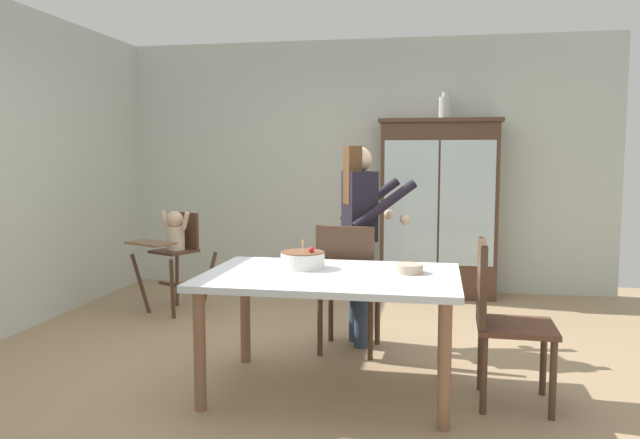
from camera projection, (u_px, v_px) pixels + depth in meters
ground_plane at (320, 365)px, 4.35m from camera, size 6.24×6.24×0.00m
wall_back at (363, 166)px, 6.79m from camera, size 5.32×0.06×2.70m
china_cabinet at (438, 208)px, 6.43m from camera, size 1.23×0.48×1.83m
ceramic_vase at (445, 107)px, 6.32m from camera, size 0.13×0.13×0.27m
high_chair_with_toddler at (174, 243)px, 5.78m from camera, size 0.76×0.83×0.95m
adult_person at (360, 220)px, 4.74m from camera, size 0.63×0.62×1.53m
dining_table at (331, 287)px, 3.80m from camera, size 1.56×1.05×0.74m
birthday_cake at (303, 260)px, 3.97m from camera, size 0.28×0.28×0.19m
serving_bowl at (409, 269)px, 3.81m from camera, size 0.18×0.18×0.05m
dining_chair_far_side at (347, 280)px, 4.53m from camera, size 0.46×0.46×0.96m
dining_chair_right_end at (498, 311)px, 3.63m from camera, size 0.45×0.45×0.96m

